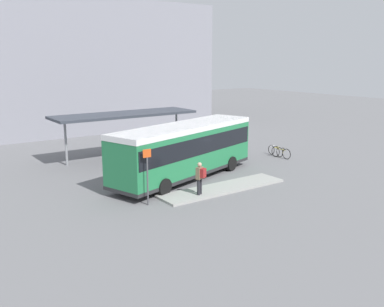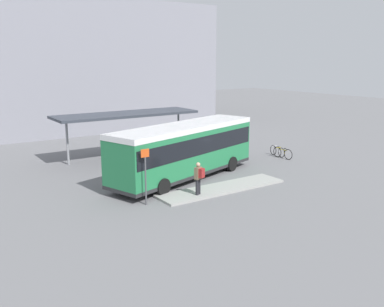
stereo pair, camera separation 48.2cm
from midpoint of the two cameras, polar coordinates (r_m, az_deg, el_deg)
name	(u,v)px [view 1 (the left image)]	position (r m, az deg, el deg)	size (l,w,h in m)	color
ground_plane	(185,178)	(25.71, -1.50, -3.34)	(120.00, 120.00, 0.00)	slate
curb_island	(223,188)	(23.66, 3.56, -4.62)	(7.66, 1.80, 0.12)	#9E9E99
city_bus	(185,147)	(25.27, -1.51, 0.82)	(10.79, 5.53, 3.26)	#237A47
pedestrian_waiting	(200,176)	(22.02, 0.48, -3.06)	(0.50, 0.54, 1.72)	#232328
bicycle_yellow	(281,153)	(31.55, 11.35, 0.11)	(0.48, 1.81, 0.78)	black
bicycle_white	(275,151)	(32.20, 10.65, 0.36)	(0.48, 1.70, 0.74)	black
station_shelter	(125,115)	(31.24, -9.38, 5.09)	(10.40, 3.14, 3.22)	#383D47
potted_planter_near_shelter	(157,151)	(30.08, -5.08, 0.29)	(0.83, 0.83, 1.31)	slate
platform_sign	(147,174)	(20.80, -6.63, -2.78)	(0.44, 0.08, 2.80)	#4C4C51
station_building	(76,66)	(48.61, -15.52, 11.18)	(24.95, 15.65, 12.60)	gray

